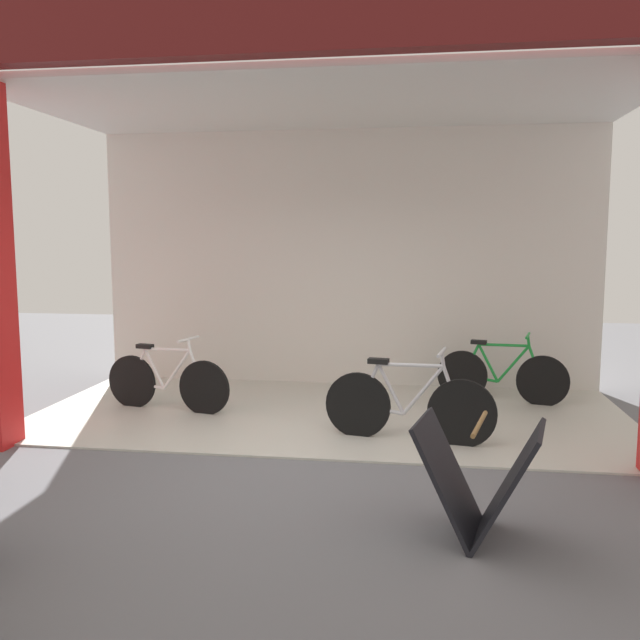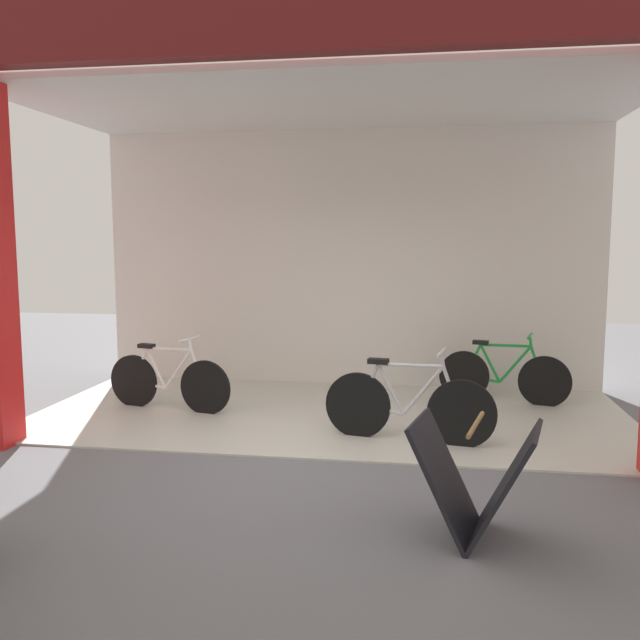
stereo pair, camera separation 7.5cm
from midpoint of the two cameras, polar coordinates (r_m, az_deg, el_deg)
name	(u,v)px [view 2 (the right image)]	position (r m, az deg, el deg)	size (l,w,h in m)	color
ground_plane	(306,460)	(5.99, -0.83, -11.91)	(20.96, 20.96, 0.00)	slate
shop_facade	(332,206)	(7.29, 1.35, 9.69)	(6.68, 3.46, 4.27)	beige
bicycle_inside_0	(503,376)	(8.17, 15.65, -4.60)	(1.49, 0.46, 0.84)	black
bicycle_inside_1	(168,381)	(7.72, -12.57, -5.13)	(1.53, 0.45, 0.85)	black
bicycle_inside_2	(408,406)	(6.44, 7.86, -7.26)	(1.63, 0.45, 0.90)	black
sandwich_board_sign	(474,481)	(4.52, 13.52, -13.25)	(0.90, 0.75, 0.79)	black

